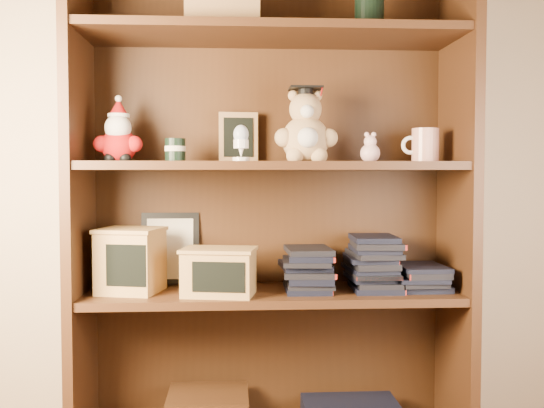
{
  "coord_description": "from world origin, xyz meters",
  "views": [
    {
      "loc": [
        -0.24,
        -0.65,
        0.92
      ],
      "look_at": [
        -0.12,
        1.3,
        0.82
      ],
      "focal_mm": 42.0,
      "sensor_mm": 36.0,
      "label": 1
    }
  ],
  "objects_px": {
    "teacher_mug": "(424,145)",
    "bookcase": "(270,216)",
    "grad_teddy_bear": "(306,133)",
    "treats_box": "(131,260)"
  },
  "relations": [
    {
      "from": "teacher_mug",
      "to": "treats_box",
      "type": "relative_size",
      "value": 0.55
    },
    {
      "from": "teacher_mug",
      "to": "treats_box",
      "type": "distance_m",
      "value": 0.98
    },
    {
      "from": "grad_teddy_bear",
      "to": "treats_box",
      "type": "relative_size",
      "value": 1.09
    },
    {
      "from": "bookcase",
      "to": "grad_teddy_bear",
      "type": "xyz_separation_m",
      "value": [
        0.11,
        -0.06,
        0.26
      ]
    },
    {
      "from": "grad_teddy_bear",
      "to": "teacher_mug",
      "type": "height_order",
      "value": "grad_teddy_bear"
    },
    {
      "from": "treats_box",
      "to": "teacher_mug",
      "type": "bearing_deg",
      "value": 0.05
    },
    {
      "from": "bookcase",
      "to": "grad_teddy_bear",
      "type": "relative_size",
      "value": 6.75
    },
    {
      "from": "grad_teddy_bear",
      "to": "treats_box",
      "type": "height_order",
      "value": "grad_teddy_bear"
    },
    {
      "from": "grad_teddy_bear",
      "to": "teacher_mug",
      "type": "distance_m",
      "value": 0.38
    },
    {
      "from": "teacher_mug",
      "to": "bookcase",
      "type": "bearing_deg",
      "value": 173.99
    }
  ]
}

